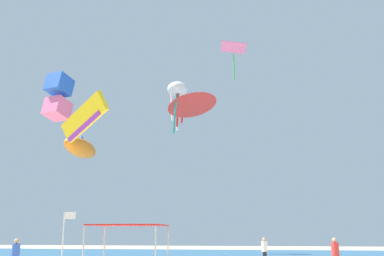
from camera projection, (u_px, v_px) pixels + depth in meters
ocean_strip at (235, 254)px, 44.38m from camera, size 110.00×23.29×0.03m
canopy_tent at (128, 227)px, 20.66m from camera, size 3.37×2.78×2.48m
person_near_tent at (16, 253)px, 23.22m from camera, size 0.43×0.48×1.80m
person_central at (264, 248)px, 30.58m from camera, size 0.42×0.45×1.79m
person_rightmost at (335, 251)px, 24.55m from camera, size 0.44×0.44×1.83m
banner_flag at (65, 237)px, 21.25m from camera, size 0.61×0.06×3.11m
kite_box_blue at (58, 97)px, 29.45m from camera, size 1.80×1.95×3.17m
kite_delta_red at (191, 102)px, 42.42m from camera, size 6.86×6.86×4.59m
kite_diamond_pink at (234, 49)px, 34.86m from camera, size 2.17×2.19×2.85m
kite_inflatable_orange at (81, 148)px, 37.23m from camera, size 1.77×5.49×1.95m
kite_octopus_white at (177, 92)px, 50.64m from camera, size 2.94×2.94×5.59m
kite_parafoil_yellow at (84, 118)px, 25.08m from camera, size 3.69×2.44×2.52m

